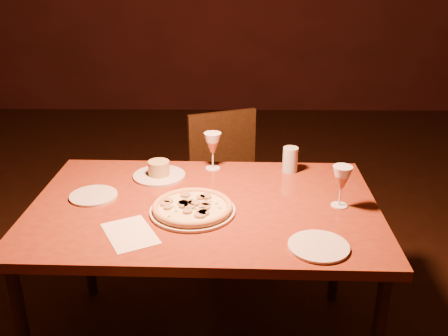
{
  "coord_description": "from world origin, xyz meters",
  "views": [
    {
      "loc": [
        -0.04,
        -2.03,
        1.63
      ],
      "look_at": [
        -0.06,
        -0.23,
        0.86
      ],
      "focal_mm": 40.0,
      "sensor_mm": 36.0,
      "label": 1
    }
  ],
  "objects": [
    {
      "name": "chair_far",
      "position": [
        -0.04,
        0.53,
        0.47
      ],
      "size": [
        0.52,
        0.52,
        0.83
      ],
      "rotation": [
        0.0,
        0.0,
        0.37
      ],
      "color": "black",
      "rests_on": "floor"
    },
    {
      "name": "side_plate_left",
      "position": [
        -0.59,
        -0.23,
        0.73
      ],
      "size": [
        0.19,
        0.19,
        0.01
      ],
      "primitive_type": "cylinder",
      "color": "silver",
      "rests_on": "dining_table"
    },
    {
      "name": "pizza_plate",
      "position": [
        -0.18,
        -0.35,
        0.75
      ],
      "size": [
        0.33,
        0.33,
        0.04
      ],
      "color": "silver",
      "rests_on": "dining_table"
    },
    {
      "name": "water_tumbler",
      "position": [
        0.23,
        0.04,
        0.79
      ],
      "size": [
        0.07,
        0.07,
        0.11
      ],
      "primitive_type": "cylinder",
      "color": "#B0BAC0",
      "rests_on": "dining_table"
    },
    {
      "name": "menu_card",
      "position": [
        -0.39,
        -0.52,
        0.73
      ],
      "size": [
        0.24,
        0.27,
        0.0
      ],
      "primitive_type": "cube",
      "rotation": [
        0.0,
        0.0,
        0.49
      ],
      "color": "silver",
      "rests_on": "dining_table"
    },
    {
      "name": "ramekin_saucer",
      "position": [
        -0.35,
        -0.03,
        0.75
      ],
      "size": [
        0.23,
        0.23,
        0.07
      ],
      "color": "silver",
      "rests_on": "dining_table"
    },
    {
      "name": "wine_glass_far",
      "position": [
        -0.12,
        0.07,
        0.82
      ],
      "size": [
        0.08,
        0.08,
        0.17
      ],
      "primitive_type": null,
      "color": "#A46044",
      "rests_on": "dining_table"
    },
    {
      "name": "floor",
      "position": [
        0.0,
        0.0,
        0.0
      ],
      "size": [
        7.0,
        7.0,
        0.0
      ],
      "primitive_type": "plane",
      "color": "black",
      "rests_on": "ground"
    },
    {
      "name": "wine_glass_right",
      "position": [
        0.39,
        -0.29,
        0.81
      ],
      "size": [
        0.08,
        0.08,
        0.17
      ],
      "primitive_type": null,
      "color": "#A46044",
      "rests_on": "dining_table"
    },
    {
      "name": "dining_table",
      "position": [
        -0.14,
        -0.28,
        0.67
      ],
      "size": [
        1.38,
        0.9,
        0.73
      ],
      "rotation": [
        0.0,
        0.0,
        -0.02
      ],
      "color": "brown",
      "rests_on": "floor"
    },
    {
      "name": "side_plate_near",
      "position": [
        0.26,
        -0.6,
        0.73
      ],
      "size": [
        0.21,
        0.21,
        0.01
      ],
      "primitive_type": "cylinder",
      "color": "silver",
      "rests_on": "dining_table"
    }
  ]
}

